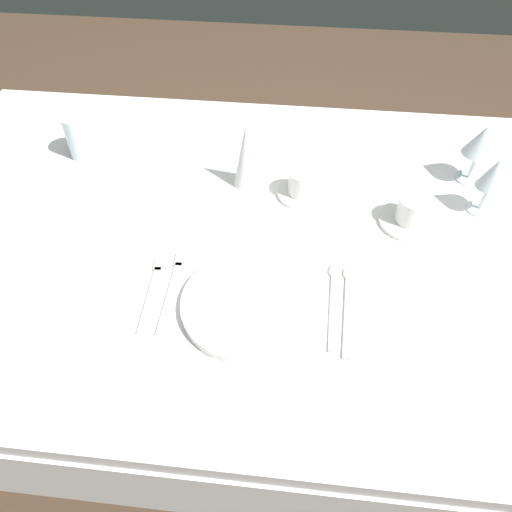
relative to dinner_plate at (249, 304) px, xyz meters
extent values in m
plane|color=#4C3828|center=(0.01, 0.23, -0.75)|extent=(6.00, 6.00, 0.00)
cube|color=white|center=(0.01, 0.23, -0.03)|extent=(1.80, 1.10, 0.04)
cube|color=white|center=(0.01, -0.32, -0.14)|extent=(1.80, 0.01, 0.18)
cube|color=white|center=(0.01, 0.78, -0.14)|extent=(1.80, 0.01, 0.18)
cylinder|color=brown|center=(-0.79, 0.68, -0.40)|extent=(0.07, 0.07, 0.70)
cylinder|color=white|center=(0.00, 0.00, 0.00)|extent=(0.27, 0.27, 0.02)
cube|color=beige|center=(-0.16, 0.00, -0.01)|extent=(0.02, 0.18, 0.00)
cube|color=beige|center=(-0.16, 0.11, -0.01)|extent=(0.02, 0.04, 0.00)
cube|color=beige|center=(-0.20, -0.01, -0.01)|extent=(0.02, 0.17, 0.00)
cube|color=beige|center=(-0.21, 0.09, -0.01)|extent=(0.02, 0.04, 0.00)
cube|color=beige|center=(0.17, 0.00, -0.01)|extent=(0.02, 0.19, 0.00)
ellipsoid|color=beige|center=(0.17, 0.11, -0.01)|extent=(0.03, 0.04, 0.01)
cube|color=beige|center=(0.19, 0.00, -0.01)|extent=(0.02, 0.20, 0.00)
ellipsoid|color=beige|center=(0.20, 0.11, -0.01)|extent=(0.03, 0.04, 0.01)
cylinder|color=white|center=(0.09, 0.36, 0.00)|extent=(0.12, 0.12, 0.01)
cylinder|color=white|center=(0.09, 0.36, 0.03)|extent=(0.07, 0.07, 0.06)
torus|color=white|center=(0.12, 0.36, 0.03)|extent=(0.04, 0.01, 0.04)
cylinder|color=white|center=(0.34, 0.28, 0.00)|extent=(0.14, 0.14, 0.01)
cylinder|color=white|center=(0.34, 0.28, 0.03)|extent=(0.07, 0.07, 0.06)
torus|color=white|center=(0.38, 0.28, 0.03)|extent=(0.04, 0.01, 0.04)
cylinder|color=silver|center=(0.51, 0.47, -0.01)|extent=(0.07, 0.07, 0.01)
cylinder|color=silver|center=(0.51, 0.47, 0.03)|extent=(0.01, 0.01, 0.07)
cone|color=silver|center=(0.51, 0.47, 0.11)|extent=(0.08, 0.08, 0.08)
cylinder|color=silver|center=(0.51, 0.35, -0.01)|extent=(0.06, 0.06, 0.01)
cylinder|color=silver|center=(0.51, 0.35, 0.03)|extent=(0.01, 0.01, 0.07)
cone|color=silver|center=(0.51, 0.35, 0.10)|extent=(0.07, 0.07, 0.07)
cylinder|color=silver|center=(-0.50, 0.46, 0.05)|extent=(0.07, 0.07, 0.11)
cylinder|color=#C68C1E|center=(-0.50, 0.46, 0.02)|extent=(0.07, 0.07, 0.05)
cone|color=white|center=(-0.05, 0.39, 0.08)|extent=(0.07, 0.07, 0.18)
camera|label=1|loc=(0.08, -0.60, 0.78)|focal=34.88mm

